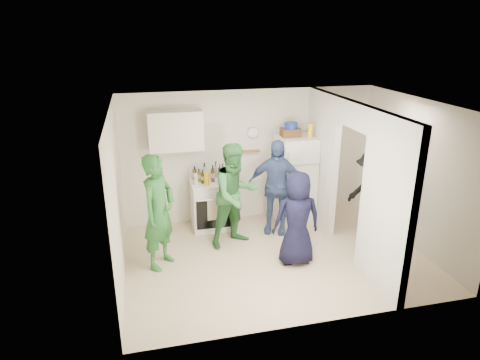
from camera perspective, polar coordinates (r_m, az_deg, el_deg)
name	(u,v)px	position (r m, az deg, el deg)	size (l,w,h in m)	color
floor	(276,257)	(7.15, 4.77, -10.21)	(4.80, 4.80, 0.00)	beige
wall_back	(250,155)	(8.16, 1.34, 3.29)	(4.80, 4.80, 0.00)	silver
wall_front	(323,235)	(5.17, 11.01, -7.25)	(4.80, 4.80, 0.00)	silver
wall_left	(117,200)	(6.32, -16.08, -2.55)	(3.40, 3.40, 0.00)	silver
wall_right	(415,174)	(7.69, 22.31, 0.72)	(3.40, 3.40, 0.00)	silver
ceiling	(280,105)	(6.29, 5.42, 9.92)	(4.80, 4.80, 0.00)	white
partition_pier_back	(321,160)	(8.01, 10.78, 2.61)	(0.12, 1.20, 2.50)	silver
partition_pier_front	(386,206)	(6.19, 18.95, -3.34)	(0.12, 1.20, 2.50)	silver
partition_header	(355,115)	(6.80, 15.09, 8.37)	(0.12, 1.00, 0.40)	silver
stove	(212,204)	(7.97, -3.77, -3.23)	(0.77, 0.64, 0.92)	white
upper_cabinet	(176,131)	(7.61, -8.59, 6.52)	(0.95, 0.34, 0.70)	silver
fridge	(295,179)	(8.20, 7.30, 0.11)	(0.68, 0.66, 1.66)	white
wicker_basket	(291,132)	(7.95, 6.77, 6.32)	(0.35, 0.25, 0.15)	brown
blue_bowl	(291,125)	(7.93, 6.81, 7.23)	(0.24, 0.24, 0.11)	navy
yellow_cup_stack_top	(310,131)	(7.92, 9.35, 6.51)	(0.09, 0.09, 0.25)	yellow
wall_clock	(253,133)	(8.04, 1.75, 6.35)	(0.22, 0.22, 0.03)	white
spice_shelf	(251,151)	(8.09, 1.44, 3.87)	(0.35, 0.08, 0.03)	olive
nook_window	(410,148)	(7.73, 21.73, 3.99)	(0.03, 0.70, 0.80)	black
nook_window_frame	(409,148)	(7.72, 21.64, 3.98)	(0.04, 0.76, 0.86)	white
nook_valance	(411,128)	(7.62, 21.82, 6.50)	(0.04, 0.82, 0.18)	white
yellow_cup_stack_stove	(207,179)	(7.53, -4.48, 0.15)	(0.09, 0.09, 0.25)	yellow
red_cup	(225,180)	(7.63, -1.97, -0.06)	(0.09, 0.09, 0.12)	#BA0C2E
person_green_left	(159,212)	(6.63, -10.79, -4.22)	(0.66, 0.44, 1.82)	#2A6930
person_green_center	(235,195)	(7.19, -0.63, -2.03)	(0.87, 0.68, 1.79)	#33753F
person_denim	(276,187)	(7.66, 4.77, -0.92)	(1.02, 0.42, 1.74)	#3D5386
person_navy	(297,219)	(6.71, 7.61, -5.13)	(0.74, 0.48, 1.52)	black
person_nook	(371,195)	(7.77, 17.04, -1.98)	(1.04, 0.60, 1.61)	black
bottle_a	(195,173)	(7.84, -6.06, 0.94)	(0.08, 0.08, 0.26)	brown
bottle_b	(203,177)	(7.66, -4.99, 0.45)	(0.07, 0.07, 0.25)	#1D4115
bottle_c	(205,171)	(7.89, -4.75, 1.26)	(0.08, 0.08, 0.30)	#B8BCC7
bottle_d	(213,174)	(7.70, -3.66, 0.86)	(0.07, 0.07, 0.31)	#5D3010
bottle_e	(216,169)	(7.93, -3.23, 1.43)	(0.06, 0.06, 0.31)	silver
bottle_f	(220,172)	(7.80, -2.71, 1.08)	(0.06, 0.06, 0.30)	black
bottle_g	(223,171)	(7.92, -2.31, 1.26)	(0.06, 0.06, 0.27)	olive
bottle_h	(196,177)	(7.61, -5.93, 0.42)	(0.06, 0.06, 0.28)	silver
bottle_i	(213,172)	(7.87, -3.63, 1.08)	(0.06, 0.06, 0.26)	#662B11
bottle_j	(228,174)	(7.73, -1.59, 0.84)	(0.07, 0.07, 0.28)	#194B1C
bottle_k	(199,175)	(7.76, -5.48, 0.66)	(0.07, 0.07, 0.24)	brown
bottle_l	(221,176)	(7.63, -2.49, 0.60)	(0.07, 0.07, 0.29)	#B4B5C6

